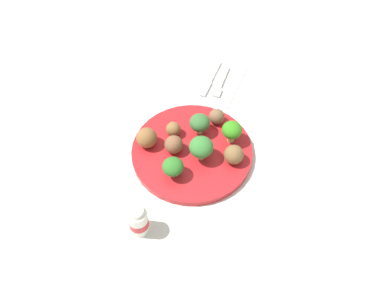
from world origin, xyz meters
The scene contains 15 objects.
ground_plane centered at (0.00, 0.00, 0.00)m, with size 4.00×4.00×0.00m, color beige.
plate centered at (0.00, 0.00, 0.01)m, with size 0.28×0.28×0.02m, color red.
broccoli_floret_front_right centered at (-0.06, 0.00, 0.05)m, with size 0.05×0.05×0.05m.
broccoli_floret_back_right centered at (0.08, -0.02, 0.05)m, with size 0.05×0.05×0.05m.
broccoli_floret_center centered at (0.01, 0.03, 0.05)m, with size 0.05×0.05×0.06m.
broccoli_floret_front_left centered at (-0.05, 0.08, 0.05)m, with size 0.05×0.05×0.06m.
meatball_mid_right centered at (0.02, -0.10, 0.04)m, with size 0.05×0.05×0.05m, color brown.
meatball_center centered at (-0.10, 0.03, 0.03)m, with size 0.04×0.04×0.04m, color brown.
meatball_front_left centered at (-0.03, -0.06, 0.03)m, with size 0.03×0.03×0.03m, color brown.
meatball_back_left centered at (0.00, 0.10, 0.04)m, with size 0.04×0.04×0.04m, color brown.
meatball_near_rim centered at (0.02, -0.04, 0.04)m, with size 0.04×0.04×0.04m, color brown.
napkin centered at (-0.25, -0.01, 0.00)m, with size 0.17×0.12×0.01m, color white.
fork centered at (-0.24, 0.00, 0.01)m, with size 0.12×0.02×0.01m.
knife centered at (-0.25, -0.03, 0.01)m, with size 0.15×0.02×0.01m.
yogurt_bottle centered at (0.21, -0.04, 0.04)m, with size 0.04×0.04×0.08m.
Camera 1 is at (0.51, 0.17, 0.73)m, focal length 36.28 mm.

